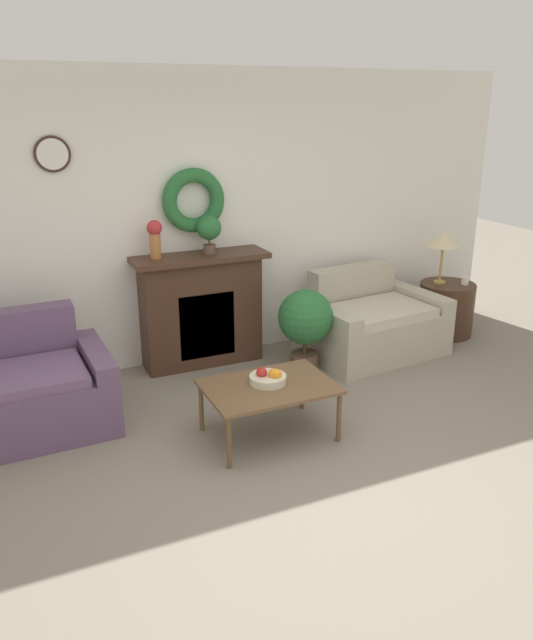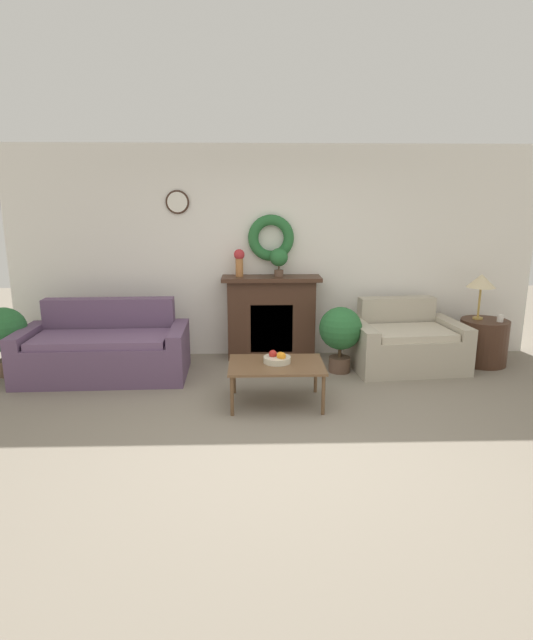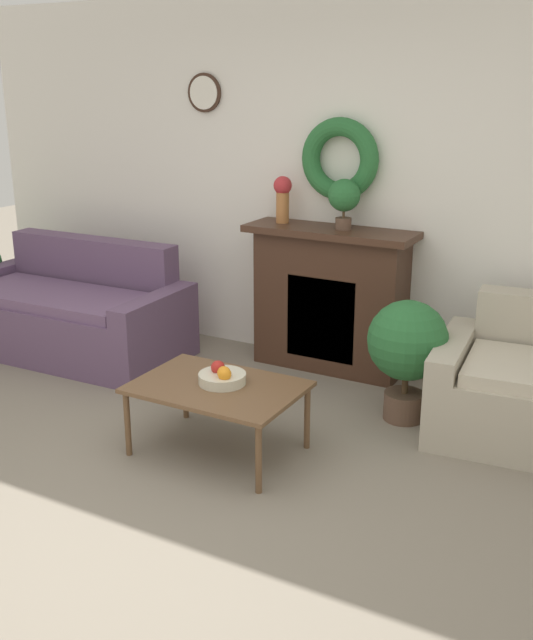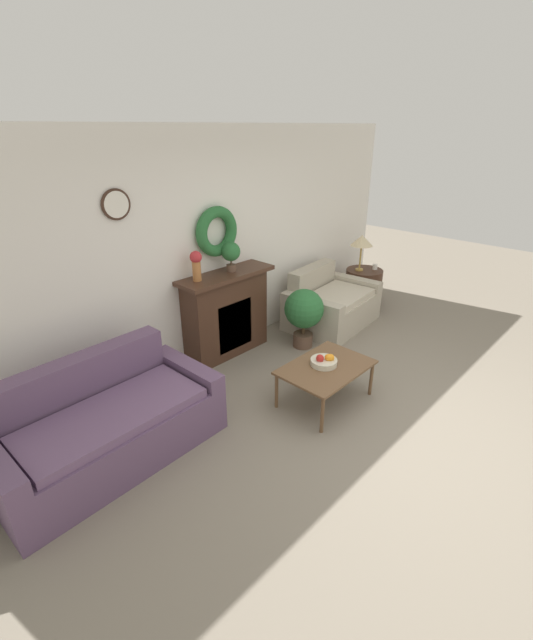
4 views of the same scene
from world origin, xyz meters
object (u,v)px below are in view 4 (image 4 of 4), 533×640
at_px(loveseat_right, 330,305).
at_px(potted_plant_floor_by_loveseat, 304,311).
at_px(table_lamp, 362,241).
at_px(mug, 375,267).
at_px(couch_left, 107,425).
at_px(coffee_table, 326,369).
at_px(fruit_bowl, 324,361).
at_px(side_table_by_loveseat, 363,287).
at_px(vase_on_mantel_left, 196,264).
at_px(fireplace, 226,314).
at_px(potted_plant_on_mantel, 231,253).

bearing_deg(loveseat_right, potted_plant_floor_by_loveseat, -173.85).
xyz_separation_m(table_lamp, mug, (0.20, -0.16, -0.43)).
bearing_deg(couch_left, coffee_table, -26.06).
xyz_separation_m(table_lamp, potted_plant_floor_by_loveseat, (-1.78, -0.31, -0.54)).
distance_m(fruit_bowl, side_table_by_loveseat, 2.90).
bearing_deg(vase_on_mantel_left, side_table_by_loveseat, -6.38).
distance_m(loveseat_right, coffee_table, 1.99).
height_order(couch_left, loveseat_right, couch_left).
relative_size(fireplace, fruit_bowl, 4.53).
xyz_separation_m(side_table_by_loveseat, table_lamp, (-0.07, 0.06, 0.75)).
distance_m(loveseat_right, side_table_by_loveseat, 1.02).
xyz_separation_m(couch_left, coffee_table, (1.96, -0.89, 0.07)).
distance_m(side_table_by_loveseat, mug, 0.37).
relative_size(table_lamp, mug, 6.64).
height_order(table_lamp, potted_plant_on_mantel, potted_plant_on_mantel).
height_order(coffee_table, table_lamp, table_lamp).
height_order(coffee_table, vase_on_mantel_left, vase_on_mantel_left).
bearing_deg(coffee_table, potted_plant_on_mantel, 86.18).
height_order(loveseat_right, table_lamp, table_lamp).
distance_m(vase_on_mantel_left, potted_plant_floor_by_loveseat, 1.55).
distance_m(couch_left, vase_on_mantel_left, 1.95).
bearing_deg(potted_plant_on_mantel, potted_plant_floor_by_loveseat, -39.22).
xyz_separation_m(coffee_table, side_table_by_loveseat, (2.66, 1.20, -0.10)).
bearing_deg(mug, fireplace, 171.06).
distance_m(coffee_table, side_table_by_loveseat, 2.92).
height_order(side_table_by_loveseat, table_lamp, table_lamp).
xyz_separation_m(side_table_by_loveseat, potted_plant_on_mantel, (-2.56, 0.32, 1.02)).
bearing_deg(potted_plant_floor_by_loveseat, loveseat_right, 11.64).
distance_m(fireplace, vase_on_mantel_left, 0.84).
xyz_separation_m(couch_left, vase_on_mantel_left, (1.56, 0.66, 0.97)).
xyz_separation_m(fruit_bowl, mug, (2.78, 1.07, 0.15)).
distance_m(couch_left, fruit_bowl, 2.15).
bearing_deg(fireplace, potted_plant_on_mantel, -8.66).
distance_m(couch_left, mug, 4.76).
relative_size(loveseat_right, fruit_bowl, 5.05).
bearing_deg(table_lamp, loveseat_right, -171.57).
height_order(fireplace, coffee_table, fireplace).
xyz_separation_m(fruit_bowl, side_table_by_loveseat, (2.65, 1.17, -0.18)).
bearing_deg(couch_left, table_lamp, 3.05).
relative_size(fireplace, potted_plant_on_mantel, 3.52).
height_order(table_lamp, vase_on_mantel_left, vase_on_mantel_left).
xyz_separation_m(mug, vase_on_mantel_left, (-3.19, 0.44, 0.67)).
bearing_deg(potted_plant_on_mantel, side_table_by_loveseat, -7.17).
distance_m(loveseat_right, mug, 1.19).
bearing_deg(potted_plant_floor_by_loveseat, fireplace, 143.60).
relative_size(loveseat_right, vase_on_mantel_left, 4.07).
xyz_separation_m(side_table_by_loveseat, mug, (0.13, -0.10, 0.33)).
xyz_separation_m(fireplace, coffee_table, (-0.01, -1.54, -0.16)).
bearing_deg(mug, potted_plant_on_mantel, 171.05).
xyz_separation_m(coffee_table, table_lamp, (2.59, 1.26, 0.65)).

